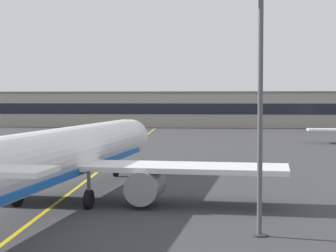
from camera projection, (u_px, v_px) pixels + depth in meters
taxiway_centreline at (98, 172)px, 59.85m from camera, size 10.28×179.74×0.01m
airliner_foreground at (62, 156)px, 41.89m from camera, size 32.28×41.53×11.65m
apron_lamp_post at (260, 108)px, 31.52m from camera, size 2.24×0.90×13.36m
safety_cone_by_nose_gear at (129, 171)px, 58.73m from camera, size 0.44×0.44×0.55m
terminal_building at (211, 109)px, 157.29m from camera, size 140.31×12.40×9.48m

